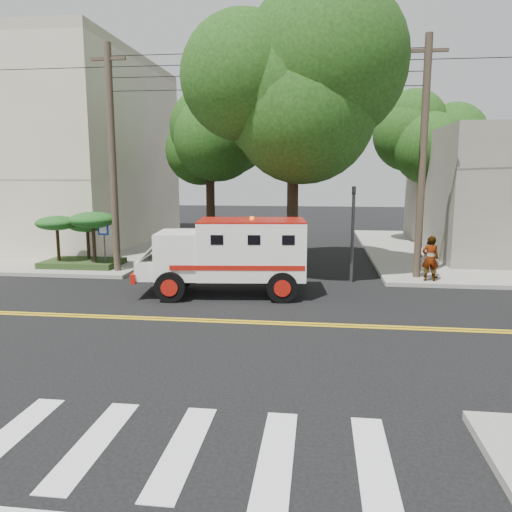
# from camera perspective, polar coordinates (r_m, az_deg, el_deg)

# --- Properties ---
(ground) EXTENTS (100.00, 100.00, 0.00)m
(ground) POSITION_cam_1_polar(r_m,az_deg,el_deg) (14.01, -3.59, -7.46)
(ground) COLOR black
(ground) RESTS_ON ground
(sidewalk_nw) EXTENTS (17.00, 17.00, 0.15)m
(sidewalk_nw) POSITION_cam_1_polar(r_m,az_deg,el_deg) (31.38, -23.61, 1.32)
(sidewalk_nw) COLOR gray
(sidewalk_nw) RESTS_ON ground
(building_left) EXTENTS (16.00, 14.00, 10.00)m
(building_left) POSITION_cam_1_polar(r_m,az_deg,el_deg) (33.47, -25.85, 10.35)
(building_left) COLOR #C0B59E
(building_left) RESTS_ON sidewalk_nw
(utility_pole_left) EXTENTS (0.28, 0.28, 9.00)m
(utility_pole_left) POSITION_cam_1_polar(r_m,az_deg,el_deg) (20.83, -16.06, 10.25)
(utility_pole_left) COLOR #382D23
(utility_pole_left) RESTS_ON ground
(utility_pole_right) EXTENTS (0.28, 0.28, 9.00)m
(utility_pole_right) POSITION_cam_1_polar(r_m,az_deg,el_deg) (19.73, 18.50, 10.20)
(utility_pole_right) COLOR #382D23
(utility_pole_right) RESTS_ON ground
(tree_main) EXTENTS (6.08, 5.70, 9.85)m
(tree_main) POSITION_cam_1_polar(r_m,az_deg,el_deg) (19.64, 5.65, 18.56)
(tree_main) COLOR black
(tree_main) RESTS_ON ground
(tree_left) EXTENTS (4.48, 4.20, 7.70)m
(tree_left) POSITION_cam_1_polar(r_m,az_deg,el_deg) (25.55, -4.71, 13.12)
(tree_left) COLOR black
(tree_left) RESTS_ON ground
(tree_right) EXTENTS (4.80, 4.50, 8.20)m
(tree_right) POSITION_cam_1_polar(r_m,az_deg,el_deg) (29.68, 19.98, 12.78)
(tree_right) COLOR black
(tree_right) RESTS_ON ground
(traffic_signal) EXTENTS (0.15, 0.18, 3.60)m
(traffic_signal) POSITION_cam_1_polar(r_m,az_deg,el_deg) (18.90, 11.02, 3.66)
(traffic_signal) COLOR #3F3F42
(traffic_signal) RESTS_ON ground
(accessibility_sign) EXTENTS (0.45, 0.10, 2.02)m
(accessibility_sign) POSITION_cam_1_polar(r_m,az_deg,el_deg) (21.40, -16.97, 1.76)
(accessibility_sign) COLOR #3F3F42
(accessibility_sign) RESTS_ON ground
(palm_planter) EXTENTS (3.52, 2.63, 2.36)m
(palm_planter) POSITION_cam_1_polar(r_m,az_deg,el_deg) (22.30, -19.44, 2.65)
(palm_planter) COLOR #1E3314
(palm_planter) RESTS_ON sidewalk_nw
(armored_truck) EXTENTS (5.81, 2.78, 2.56)m
(armored_truck) POSITION_cam_1_polar(r_m,az_deg,el_deg) (16.70, -2.96, 0.42)
(armored_truck) COLOR white
(armored_truck) RESTS_ON ground
(pedestrian_a) EXTENTS (0.62, 0.42, 1.67)m
(pedestrian_a) POSITION_cam_1_polar(r_m,az_deg,el_deg) (19.35, 19.29, -0.27)
(pedestrian_a) COLOR gray
(pedestrian_a) RESTS_ON sidewalk_ne
(pedestrian_b) EXTENTS (0.92, 0.87, 1.49)m
(pedestrian_b) POSITION_cam_1_polar(r_m,az_deg,el_deg) (20.02, 19.21, -0.22)
(pedestrian_b) COLOR gray
(pedestrian_b) RESTS_ON sidewalk_ne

